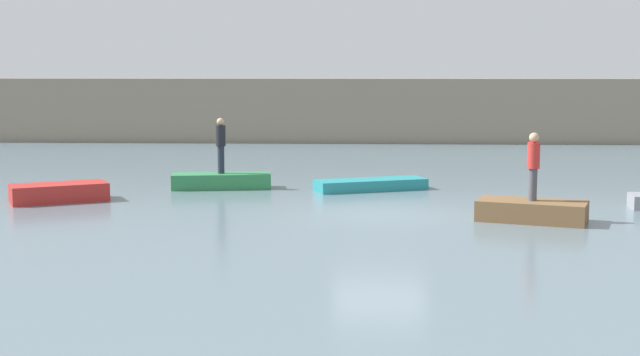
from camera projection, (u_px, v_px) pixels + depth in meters
name	position (u px, v px, depth m)	size (l,w,h in m)	color
ground_plane	(380.00, 214.00, 23.98)	(120.00, 120.00, 0.00)	slate
embankment_wall	(371.00, 111.00, 45.83)	(80.00, 1.20, 3.31)	gray
rowboat_red	(59.00, 193.00, 26.18)	(2.75, 1.16, 0.54)	red
rowboat_green	(221.00, 181.00, 28.95)	(3.20, 0.98, 0.50)	#2D7F47
rowboat_teal	(371.00, 185.00, 28.61)	(3.60, 1.07, 0.35)	teal
rowboat_brown	(532.00, 211.00, 22.89)	(2.74, 1.27, 0.54)	brown
person_dark_shirt	(221.00, 142.00, 28.79)	(0.32, 0.32, 1.81)	#232838
person_red_shirt	(533.00, 163.00, 22.73)	(0.32, 0.32, 1.76)	#4C4C56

